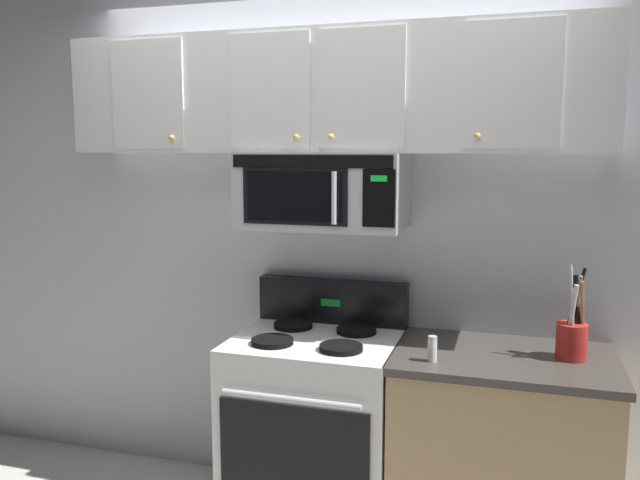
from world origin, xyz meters
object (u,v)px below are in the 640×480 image
Objects in this scene: salt_shaker at (432,349)px; utensil_crock_red at (572,336)px; over_range_microwave at (323,191)px; stove_range at (316,426)px.

utensil_crock_red is at bearing 20.14° from salt_shaker.
over_range_microwave reaches higher than salt_shaker.
salt_shaker is at bearing -27.71° from over_range_microwave.
stove_range is at bearing -89.86° from over_range_microwave.
utensil_crock_red is 3.72× the size of salt_shaker.
over_range_microwave is 1.25m from utensil_crock_red.
salt_shaker is (0.56, -0.29, -0.62)m from over_range_microwave.
over_range_microwave is 1.90× the size of utensil_crock_red.
salt_shaker is at bearing -17.57° from stove_range.
stove_range is 2.80× the size of utensil_crock_red.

